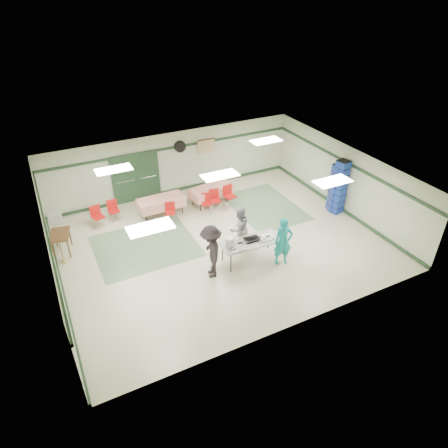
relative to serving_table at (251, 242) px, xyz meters
name	(u,v)px	position (x,y,z in m)	size (l,w,h in m)	color
floor	(220,242)	(-0.47, 1.36, -0.72)	(11.00, 11.00, 0.00)	beige
ceiling	(220,175)	(-0.47, 1.36, 1.98)	(11.00, 11.00, 0.00)	silver
wall_back	(174,163)	(-0.47, 5.86, 0.63)	(11.00, 11.00, 0.00)	beige
wall_front	(297,289)	(-0.47, -3.14, 0.63)	(11.00, 11.00, 0.00)	beige
wall_left	(51,253)	(-5.97, 1.36, 0.63)	(9.00, 9.00, 0.00)	beige
wall_right	(344,179)	(5.03, 1.36, 0.63)	(9.00, 9.00, 0.00)	beige
trim_back	(173,148)	(-0.47, 5.83, 1.33)	(11.00, 0.06, 0.10)	#213C24
baseboard_back	(176,190)	(-0.47, 5.83, -0.66)	(11.00, 0.06, 0.12)	#213C24
trim_left	(47,233)	(-5.94, 1.36, 1.33)	(9.00, 0.06, 0.10)	#213C24
baseboard_left	(62,286)	(-5.94, 1.36, -0.66)	(9.00, 0.06, 0.12)	#213C24
trim_right	(347,163)	(5.00, 1.36, 1.33)	(9.00, 0.06, 0.10)	#213C24
baseboard_right	(339,207)	(5.00, 1.36, -0.66)	(9.00, 0.06, 0.12)	#213C24
green_patch_a	(145,246)	(-2.97, 2.36, -0.72)	(3.50, 3.00, 0.01)	#67805E
green_patch_b	(265,207)	(2.33, 2.86, -0.72)	(2.50, 3.50, 0.01)	#67805E
double_door_left	(125,180)	(-2.67, 5.80, 0.33)	(0.90, 0.06, 2.10)	gray
double_door_right	(147,175)	(-1.72, 5.80, 0.33)	(0.90, 0.06, 2.10)	gray
door_frame	(136,178)	(-2.20, 5.78, 0.33)	(2.00, 0.03, 2.15)	#213C24
wall_fan	(180,147)	(-0.17, 5.80, 1.33)	(0.50, 0.50, 0.10)	black
scroll_banner	(206,146)	(1.03, 5.80, 1.13)	(0.80, 0.02, 0.60)	tan
serving_table	(251,242)	(0.00, 0.00, 0.00)	(2.08, 0.91, 0.76)	#A6A6A1
sheet_tray_right	(265,237)	(0.51, -0.03, 0.05)	(0.62, 0.47, 0.02)	silver
sheet_tray_mid	(245,240)	(-0.15, 0.14, 0.05)	(0.61, 0.47, 0.02)	silver
sheet_tray_left	(236,248)	(-0.62, -0.13, 0.05)	(0.57, 0.43, 0.02)	silver
baking_pan	(252,239)	(0.04, 0.04, 0.08)	(0.50, 0.31, 0.08)	black
foam_box_stack	(230,242)	(-0.75, 0.07, 0.20)	(0.23, 0.21, 0.32)	white
volunteer_teal	(283,242)	(0.85, -0.61, 0.13)	(0.62, 0.41, 1.70)	teal
volunteer_grey	(239,228)	(-0.04, 0.76, 0.11)	(0.81, 0.63, 1.67)	gray
volunteer_dark	(211,252)	(-1.52, -0.14, 0.20)	(1.19, 0.68, 1.84)	black
dining_table_a	(212,191)	(0.50, 4.16, -0.15)	(1.92, 1.09, 0.77)	red
dining_table_b	(161,202)	(-1.70, 4.16, -0.15)	(1.84, 0.86, 0.77)	red
chair_a	(215,198)	(0.37, 3.59, -0.17)	(0.48, 0.48, 0.91)	red
chair_b	(206,201)	(-0.01, 3.58, -0.22)	(0.49, 0.49, 0.82)	red
chair_c	(229,194)	(1.02, 3.60, -0.14)	(0.50, 0.50, 0.94)	red
chair_d	(170,210)	(-1.55, 3.58, -0.23)	(0.49, 0.49, 0.80)	red
chair_loose_a	(113,208)	(-3.51, 4.64, -0.20)	(0.42, 0.42, 0.85)	red
chair_loose_b	(97,214)	(-4.17, 4.44, -0.18)	(0.50, 0.50, 0.88)	red
crate_stack_blue_a	(339,187)	(4.68, 1.20, 0.41)	(0.43, 0.43, 2.26)	#1B40A7
crate_stack_red	(337,192)	(4.68, 1.28, 0.16)	(0.39, 0.39, 1.76)	#9B250F
crate_stack_blue_b	(336,188)	(4.68, 1.37, 0.28)	(0.44, 0.44, 2.00)	#1B40A7
printer_table	(60,236)	(-5.62, 3.32, -0.07)	(0.80, 1.06, 0.74)	brown
office_printer	(55,218)	(-5.62, 4.18, 0.20)	(0.44, 0.39, 0.35)	#B1B1AC
broom	(59,243)	(-5.70, 2.74, 0.02)	(0.03, 0.03, 1.43)	brown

